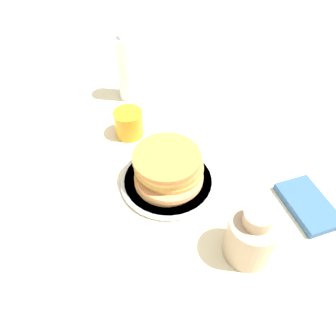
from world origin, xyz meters
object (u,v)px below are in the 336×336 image
Objects in this scene: plate at (168,180)px; juice_glass at (129,123)px; water_bottle_near at (128,68)px; pancake_stack at (168,167)px; cream_jug at (251,236)px.

juice_glass reaches higher than plate.
water_bottle_near reaches higher than juice_glass.
plate is 1.36× the size of pancake_stack.
juice_glass is 0.47m from cream_jug.
plate is at bearing 37.36° from cream_jug.
plate is at bearing -164.93° from water_bottle_near.
water_bottle_near is at bearing 23.81° from cream_jug.
plate is 2.95× the size of juice_glass.
water_bottle_near is (0.59, 0.26, 0.04)m from cream_jug.
cream_jug is (-0.40, -0.26, 0.02)m from juice_glass.
cream_jug is at bearing -142.64° from plate.
cream_jug is 0.64m from water_bottle_near.
pancake_stack is 0.26m from cream_jug.
pancake_stack is 2.17× the size of juice_glass.
juice_glass is 0.58× the size of cream_jug.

